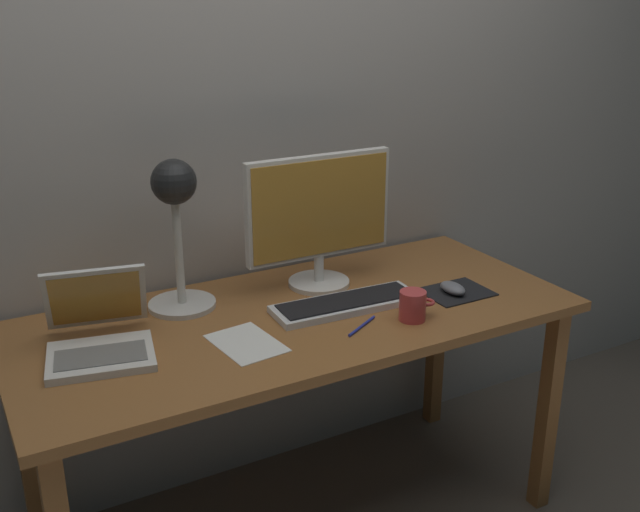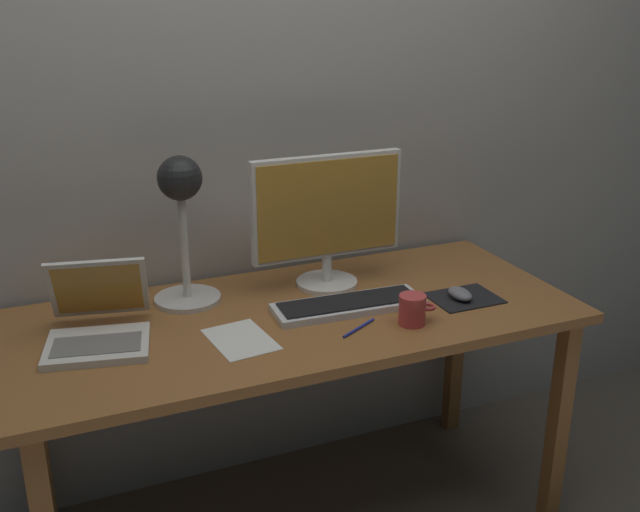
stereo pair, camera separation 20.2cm
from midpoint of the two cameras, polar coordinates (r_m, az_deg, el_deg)
The scene contains 11 objects.
back_wall at distance 2.32m, azimuth -9.11°, elevation 12.02°, with size 4.80×0.06×2.60m, color #A8A099.
desk at distance 2.15m, azimuth -4.46°, elevation -6.37°, with size 1.60×0.70×0.74m.
monitor at distance 2.23m, azimuth -2.67°, elevation 3.15°, with size 0.48×0.19×0.41m.
keyboard_main at distance 2.14m, azimuth -0.65°, elevation -3.75°, with size 0.45×0.16×0.03m.
laptop at distance 2.00m, azimuth -19.57°, elevation -5.32°, with size 0.31×0.34×0.21m.
desk_lamp at distance 2.11m, azimuth -13.80°, elevation 3.26°, with size 0.19×0.19×0.44m.
mousepad at distance 2.26m, azimuth 7.98°, elevation -2.82°, with size 0.20×0.16×0.00m, color black.
mouse at distance 2.24m, azimuth 7.69°, elevation -2.53°, with size 0.06×0.10×0.03m, color slate.
coffee_mug at distance 2.05m, azimuth 4.42°, elevation -3.89°, with size 0.11×0.07×0.08m.
paper_sheet_near_mouse at distance 1.95m, azimuth -8.68°, elevation -6.74°, with size 0.15×0.21×0.00m, color white.
pen at distance 2.02m, azimuth 0.39°, elevation -5.49°, with size 0.01×0.01×0.14m, color #2633A5.
Camera 1 is at (-0.87, -1.72, 1.61)m, focal length 41.45 mm.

